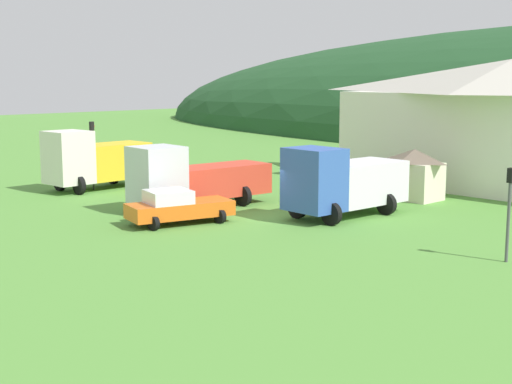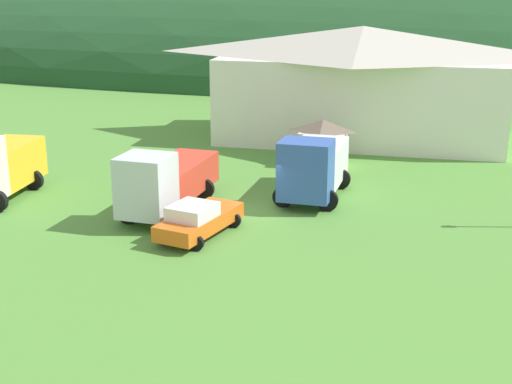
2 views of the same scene
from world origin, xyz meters
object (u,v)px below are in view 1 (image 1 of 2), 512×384
play_shed_cream (414,174)px  traffic_light_east (509,204)px  heavy_rig_striped (93,159)px  traffic_light_west (93,148)px  service_pickup_orange (177,207)px  traffic_cone_near_pickup (223,191)px  tow_truck_silver (191,178)px  box_truck_blue (341,181)px  depot_building (510,122)px

play_shed_cream → traffic_light_east: (10.61, -9.34, 0.75)m
play_shed_cream → heavy_rig_striped: (-15.79, -11.22, 0.38)m
traffic_light_west → traffic_light_east: 26.39m
play_shed_cream → heavy_rig_striped: bearing=-144.6°
heavy_rig_striped → traffic_light_east: size_ratio=1.86×
service_pickup_orange → traffic_cone_near_pickup: size_ratio=11.49×
tow_truck_silver → box_truck_blue: box_truck_blue is taller
box_truck_blue → traffic_light_west: (-16.20, -4.32, 0.79)m
tow_truck_silver → play_shed_cream: bearing=154.2°
traffic_cone_near_pickup → traffic_light_east: bearing=-9.7°
depot_building → service_pickup_orange: depot_building is taller
box_truck_blue → play_shed_cream: bearing=-173.4°
depot_building → heavy_rig_striped: 25.86m
depot_building → service_pickup_orange: (-5.24, -21.83, -3.29)m
box_truck_blue → traffic_light_west: size_ratio=1.62×
traffic_light_west → tow_truck_silver: bearing=1.6°
play_shed_cream → traffic_light_west: traffic_light_west is taller
service_pickup_orange → play_shed_cream: bearing=179.4°
play_shed_cream → traffic_light_east: 14.16m
play_shed_cream → box_truck_blue: box_truck_blue is taller
depot_building → tow_truck_silver: bearing=-112.7°
depot_building → box_truck_blue: depot_building is taller
box_truck_blue → service_pickup_orange: bearing=-28.2°
heavy_rig_striped → traffic_light_east: heavy_rig_striped is taller
traffic_light_west → traffic_light_east: traffic_light_west is taller
traffic_light_west → traffic_cone_near_pickup: size_ratio=9.13×
service_pickup_orange → box_truck_blue: bearing=163.4°
depot_building → tow_truck_silver: size_ratio=2.63×
traffic_light_west → service_pickup_orange: bearing=-12.7°
heavy_rig_striped → traffic_light_east: 26.47m
play_shed_cream → traffic_cone_near_pickup: bearing=-148.9°
heavy_rig_striped → box_truck_blue: 16.83m
play_shed_cream → heavy_rig_striped: size_ratio=0.46×
box_truck_blue → traffic_light_east: 10.40m
tow_truck_silver → traffic_cone_near_pickup: 6.39m
play_shed_cream → tow_truck_silver: (-6.34, -11.02, 0.17)m
play_shed_cream → box_truck_blue: bearing=-86.0°
heavy_rig_striped → traffic_cone_near_pickup: 8.30m
depot_building → heavy_rig_striped: depot_building is taller
box_truck_blue → service_pickup_orange: (-4.18, -7.02, -0.96)m
depot_building → tow_truck_silver: 20.59m
heavy_rig_striped → service_pickup_orange: (12.10, -2.77, -1.04)m
box_truck_blue → traffic_cone_near_pickup: bearing=-93.6°
heavy_rig_striped → box_truck_blue: heavy_rig_striped is taller
heavy_rig_striped → box_truck_blue: size_ratio=0.98×
traffic_light_west → box_truck_blue: bearing=14.9°
heavy_rig_striped → service_pickup_orange: heavy_rig_striped is taller
tow_truck_silver → depot_building: bearing=161.4°
depot_building → play_shed_cream: bearing=-101.2°
traffic_light_west → traffic_cone_near_pickup: traffic_light_west is taller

